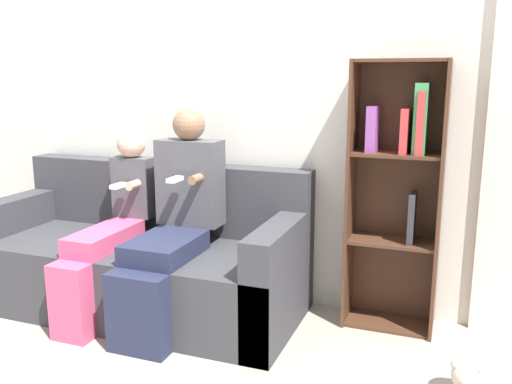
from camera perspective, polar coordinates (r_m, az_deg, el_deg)
name	(u,v)px	position (r m, az deg, el deg)	size (l,w,h in m)	color
ground_plane	(145,353)	(3.01, -11.65, -16.28)	(14.00, 14.00, 0.00)	#9E9384
back_wall	(218,99)	(3.51, -4.01, 9.76)	(10.00, 0.06, 2.55)	silver
couch	(142,261)	(3.45, -11.87, -7.14)	(1.98, 0.84, 0.87)	#38383D
adult_seated	(174,218)	(3.12, -8.64, -2.73)	(0.39, 0.78, 1.23)	#232842
child_seated	(109,225)	(3.33, -15.25, -3.38)	(0.26, 0.80, 1.09)	#DB4C75
bookshelf	(399,182)	(3.11, 14.80, 1.06)	(0.50, 0.28, 1.51)	#4C2D1E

